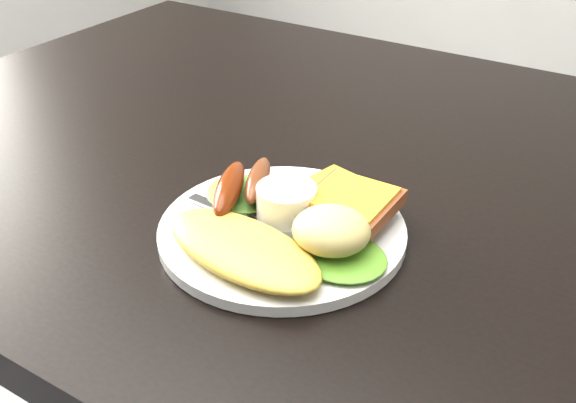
{
  "coord_description": "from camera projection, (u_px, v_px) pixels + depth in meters",
  "views": [
    {
      "loc": [
        0.3,
        -0.59,
        1.1
      ],
      "look_at": [
        0.02,
        -0.15,
        0.78
      ],
      "focal_mm": 42.0,
      "sensor_mm": 36.0,
      "label": 1
    }
  ],
  "objects": [
    {
      "name": "fork",
      "position": [
        247.0,
        220.0,
        0.62
      ],
      "size": [
        0.14,
        0.02,
        0.0
      ],
      "primitive_type": "cube",
      "rotation": [
        0.0,
        0.0,
        -0.06
      ],
      "color": "#ADAFB7",
      "rests_on": "plate"
    },
    {
      "name": "plate",
      "position": [
        282.0,
        231.0,
        0.62
      ],
      "size": [
        0.23,
        0.23,
        0.01
      ],
      "primitive_type": "cylinder",
      "color": "white",
      "rests_on": "dining_table"
    },
    {
      "name": "toast_b",
      "position": [
        351.0,
        203.0,
        0.61
      ],
      "size": [
        0.08,
        0.08,
        0.01
      ],
      "primitive_type": "cube",
      "rotation": [
        0.0,
        0.0,
        0.0
      ],
      "color": "brown",
      "rests_on": "toast_a"
    },
    {
      "name": "lettuce_left",
      "position": [
        243.0,
        193.0,
        0.65
      ],
      "size": [
        0.09,
        0.09,
        0.01
      ],
      "primitive_type": "ellipsoid",
      "rotation": [
        0.0,
        0.0,
        -0.31
      ],
      "color": "#4E9020",
      "rests_on": "plate"
    },
    {
      "name": "dining_table",
      "position": [
        343.0,
        175.0,
        0.76
      ],
      "size": [
        1.2,
        0.8,
        0.04
      ],
      "primitive_type": "cube",
      "color": "black",
      "rests_on": "ground"
    },
    {
      "name": "sausage_b",
      "position": [
        258.0,
        180.0,
        0.64
      ],
      "size": [
        0.05,
        0.09,
        0.02
      ],
      "primitive_type": "ellipsoid",
      "rotation": [
        0.0,
        0.0,
        0.43
      ],
      "color": "maroon",
      "rests_on": "lettuce_left"
    },
    {
      "name": "toast_a",
      "position": [
        336.0,
        198.0,
        0.64
      ],
      "size": [
        0.09,
        0.09,
        0.01
      ],
      "primitive_type": "cube",
      "rotation": [
        0.0,
        0.0,
        -0.23
      ],
      "color": "olive",
      "rests_on": "plate"
    },
    {
      "name": "omelette",
      "position": [
        243.0,
        248.0,
        0.56
      ],
      "size": [
        0.17,
        0.1,
        0.02
      ],
      "primitive_type": "ellipsoid",
      "rotation": [
        0.0,
        0.0,
        -0.17
      ],
      "color": "yellow",
      "rests_on": "plate"
    },
    {
      "name": "potato_salad",
      "position": [
        331.0,
        230.0,
        0.56
      ],
      "size": [
        0.08,
        0.08,
        0.04
      ],
      "primitive_type": "ellipsoid",
      "rotation": [
        0.0,
        0.0,
        0.27
      ],
      "color": "beige",
      "rests_on": "lettuce_right"
    },
    {
      "name": "ramekin",
      "position": [
        286.0,
        203.0,
        0.61
      ],
      "size": [
        0.06,
        0.06,
        0.03
      ],
      "primitive_type": "cylinder",
      "rotation": [
        0.0,
        0.0,
        0.01
      ],
      "color": "white",
      "rests_on": "plate"
    },
    {
      "name": "sausage_a",
      "position": [
        229.0,
        188.0,
        0.63
      ],
      "size": [
        0.06,
        0.1,
        0.02
      ],
      "primitive_type": "ellipsoid",
      "rotation": [
        0.0,
        0.0,
        0.44
      ],
      "color": "#701F02",
      "rests_on": "lettuce_left"
    },
    {
      "name": "lettuce_right",
      "position": [
        341.0,
        256.0,
        0.56
      ],
      "size": [
        0.09,
        0.08,
        0.01
      ],
      "primitive_type": "ellipsoid",
      "rotation": [
        0.0,
        0.0,
        -0.15
      ],
      "color": "#5E901D",
      "rests_on": "plate"
    }
  ]
}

